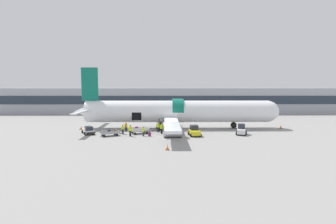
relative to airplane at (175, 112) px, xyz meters
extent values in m
plane|color=gray|center=(-0.43, -5.22, -3.13)|extent=(500.00, 500.00, 0.00)
cube|color=#9EA3AD|center=(-0.43, 31.57, 0.56)|extent=(101.20, 13.40, 7.38)
cube|color=#232D3D|center=(-0.43, 24.81, 0.93)|extent=(99.18, 0.16, 2.36)
cylinder|color=white|center=(0.43, 0.00, 0.08)|extent=(34.24, 4.05, 4.05)
sphere|color=white|center=(17.55, 0.00, 0.08)|extent=(3.85, 3.85, 3.85)
cone|color=white|center=(-16.68, 0.00, 0.08)|extent=(4.66, 3.73, 3.73)
cylinder|color=#0F6B56|center=(0.43, -0.04, 0.45)|extent=(2.05, 4.06, 4.06)
cube|color=#0F6B56|center=(-15.92, 0.00, 5.17)|extent=(3.04, 0.28, 6.12)
cube|color=white|center=(-16.12, -4.47, 0.49)|extent=(0.95, 8.94, 0.20)
cube|color=white|center=(-16.12, 4.47, 0.49)|extent=(0.95, 8.94, 0.20)
cube|color=white|center=(-0.93, -8.58, -1.03)|extent=(2.26, 15.96, 0.40)
cube|color=white|center=(-0.93, 8.59, -1.03)|extent=(2.26, 15.96, 0.40)
cylinder|color=#B2B7BF|center=(-0.73, -8.73, -1.96)|extent=(2.86, 2.28, 2.28)
cylinder|color=#B2B7BF|center=(-0.73, 8.73, -1.96)|extent=(2.86, 2.28, 2.28)
cube|color=black|center=(-7.10, -2.00, -0.63)|extent=(1.70, 0.12, 1.40)
cylinder|color=#56565B|center=(11.05, 0.00, -1.74)|extent=(0.22, 0.22, 1.62)
sphere|color=black|center=(11.05, 0.00, -2.55)|extent=(1.16, 1.16, 1.16)
cylinder|color=#56565B|center=(-2.99, -2.72, -1.74)|extent=(0.22, 0.22, 1.62)
sphere|color=black|center=(-2.99, -2.72, -2.55)|extent=(1.16, 1.16, 1.16)
cylinder|color=#56565B|center=(-2.99, 2.73, -1.74)|extent=(0.22, 0.22, 1.62)
sphere|color=black|center=(-2.99, 2.73, -2.55)|extent=(1.16, 1.16, 1.16)
cube|color=silver|center=(10.57, -6.72, -2.54)|extent=(2.01, 2.83, 0.71)
cube|color=#232833|center=(10.70, -6.29, -1.79)|extent=(1.39, 1.43, 0.78)
cube|color=black|center=(10.97, -5.45, -2.68)|extent=(1.14, 0.47, 0.36)
sphere|color=black|center=(11.41, -6.07, -2.85)|extent=(0.56, 0.56, 0.56)
sphere|color=black|center=(10.25, -5.70, -2.85)|extent=(0.56, 0.56, 0.56)
sphere|color=black|center=(10.89, -7.73, -2.85)|extent=(0.56, 0.56, 0.56)
sphere|color=black|center=(9.72, -7.36, -2.85)|extent=(0.56, 0.56, 0.56)
cube|color=silver|center=(-14.78, -5.75, -2.65)|extent=(2.63, 3.43, 0.50)
cube|color=#232833|center=(-14.52, -6.25, -2.10)|extent=(1.65, 1.79, 0.60)
cube|color=black|center=(-14.02, -7.21, -2.74)|extent=(1.11, 0.65, 0.25)
sphere|color=black|center=(-14.83, -7.00, -2.85)|extent=(0.56, 0.56, 0.56)
sphere|color=black|center=(-13.73, -6.43, -2.85)|extent=(0.56, 0.56, 0.56)
sphere|color=black|center=(-15.83, -5.08, -2.85)|extent=(0.56, 0.56, 0.56)
sphere|color=black|center=(-14.72, -4.51, -2.85)|extent=(0.56, 0.56, 0.56)
cube|color=yellow|center=(2.76, -7.74, -2.55)|extent=(1.71, 2.66, 0.69)
cube|color=#232833|center=(2.71, -7.30, -1.83)|extent=(1.34, 1.26, 0.76)
cube|color=black|center=(2.61, -6.44, -2.69)|extent=(1.30, 0.27, 0.34)
sphere|color=black|center=(3.34, -6.81, -2.85)|extent=(0.56, 0.56, 0.56)
sphere|color=black|center=(1.99, -6.96, -2.85)|extent=(0.56, 0.56, 0.56)
sphere|color=black|center=(3.54, -8.51, -2.85)|extent=(0.56, 0.56, 0.56)
sphere|color=black|center=(2.18, -8.66, -2.85)|extent=(0.56, 0.56, 0.56)
cube|color=silver|center=(-6.20, -5.49, -2.56)|extent=(3.31, 2.51, 0.05)
cube|color=silver|center=(-4.86, -4.92, -2.32)|extent=(0.63, 1.38, 0.44)
cube|color=silver|center=(-5.93, -6.14, -2.32)|extent=(2.71, 1.19, 0.44)
cube|color=silver|center=(-6.48, -4.84, -2.32)|extent=(2.71, 1.19, 0.44)
cube|color=#333338|center=(-4.42, -4.73, -2.81)|extent=(0.86, 0.42, 0.06)
sphere|color=black|center=(-4.96, -5.76, -2.93)|extent=(0.40, 0.40, 0.40)
sphere|color=black|center=(-5.53, -4.41, -2.93)|extent=(0.40, 0.40, 0.40)
sphere|color=black|center=(-6.87, -6.57, -2.93)|extent=(0.40, 0.40, 0.40)
sphere|color=black|center=(-7.45, -5.22, -2.93)|extent=(0.40, 0.40, 0.40)
cube|color=#721951|center=(-6.73, -5.39, -2.27)|extent=(0.50, 0.41, 0.55)
cube|color=olive|center=(-5.76, -5.46, -2.35)|extent=(0.48, 0.26, 0.38)
cube|color=#721951|center=(-6.90, -5.99, -2.33)|extent=(0.37, 0.24, 0.42)
cube|color=#999BA0|center=(-10.83, -7.57, -2.71)|extent=(3.16, 2.45, 0.05)
cube|color=#999BA0|center=(-9.57, -6.96, -2.50)|extent=(0.64, 1.24, 0.36)
cube|color=#999BA0|center=(-10.55, -8.15, -2.50)|extent=(2.55, 1.27, 0.36)
cube|color=#999BA0|center=(-11.11, -7.00, -2.50)|extent=(2.55, 1.27, 0.36)
cube|color=#333338|center=(-9.14, -6.76, -2.88)|extent=(0.85, 0.46, 0.06)
sphere|color=black|center=(-9.64, -7.74, -2.93)|extent=(0.40, 0.40, 0.40)
sphere|color=black|center=(-10.22, -6.53, -2.93)|extent=(0.40, 0.40, 0.40)
sphere|color=black|center=(-11.44, -8.61, -2.93)|extent=(0.40, 0.40, 0.40)
sphere|color=black|center=(-12.03, -7.40, -2.93)|extent=(0.40, 0.40, 0.40)
cube|color=black|center=(-10.18, -7.56, -2.51)|extent=(0.49, 0.36, 0.33)
cube|color=olive|center=(-11.51, -8.18, -2.44)|extent=(0.40, 0.36, 0.49)
cube|color=olive|center=(-10.02, -6.92, -2.40)|extent=(0.53, 0.30, 0.56)
cube|color=#1E2347|center=(-10.92, -7.50, -2.42)|extent=(0.44, 0.40, 0.51)
cylinder|color=black|center=(-7.48, -7.92, -2.69)|extent=(0.35, 0.35, 0.89)
cylinder|color=#CCE523|center=(-7.48, -7.92, -1.89)|extent=(0.44, 0.44, 0.70)
sphere|color=brown|center=(-7.48, -7.92, -1.42)|extent=(0.25, 0.25, 0.25)
cylinder|color=#CCE523|center=(-7.23, -7.90, -1.97)|extent=(0.14, 0.14, 0.64)
cylinder|color=#CCE523|center=(-7.72, -7.93, -1.97)|extent=(0.14, 0.14, 0.64)
cylinder|color=#1E2338|center=(-3.19, -4.14, -2.70)|extent=(0.42, 0.42, 0.86)
cylinder|color=#CCE523|center=(-3.19, -4.14, -1.94)|extent=(0.54, 0.54, 0.67)
sphere|color=tan|center=(-3.19, -4.14, -1.48)|extent=(0.24, 0.24, 0.24)
cylinder|color=#CCE523|center=(-2.97, -4.25, -2.01)|extent=(0.17, 0.17, 0.62)
cylinder|color=#CCE523|center=(-3.40, -4.04, -2.01)|extent=(0.17, 0.17, 0.62)
cylinder|color=black|center=(-2.52, -5.68, -2.71)|extent=(0.38, 0.38, 0.84)
cylinder|color=#B7E019|center=(-2.52, -5.68, -1.96)|extent=(0.48, 0.48, 0.66)
sphere|color=#9E7556|center=(-2.52, -5.68, -1.51)|extent=(0.23, 0.23, 0.23)
cylinder|color=#B7E019|center=(-2.29, -5.74, -2.03)|extent=(0.15, 0.15, 0.61)
cylinder|color=#B7E019|center=(-2.75, -5.62, -2.03)|extent=(0.15, 0.15, 0.61)
cylinder|color=#1E2338|center=(-8.84, -3.20, -2.74)|extent=(0.36, 0.36, 0.78)
cylinder|color=orange|center=(-8.84, -3.20, -2.05)|extent=(0.46, 0.46, 0.61)
sphere|color=tan|center=(-8.84, -3.20, -1.64)|extent=(0.21, 0.21, 0.21)
cylinder|color=orange|center=(-8.64, -3.27, -2.12)|extent=(0.15, 0.15, 0.56)
cylinder|color=orange|center=(-9.05, -3.13, -2.12)|extent=(0.15, 0.15, 0.56)
cylinder|color=black|center=(-8.96, -6.01, -2.74)|extent=(0.40, 0.40, 0.78)
cylinder|color=#B7E019|center=(-8.96, -6.01, -2.05)|extent=(0.52, 0.52, 0.61)
sphere|color=#9E7556|center=(-8.96, -6.01, -1.63)|extent=(0.22, 0.22, 0.22)
cylinder|color=#B7E019|center=(-9.11, -6.18, -2.11)|extent=(0.16, 0.16, 0.56)
cylinder|color=#B7E019|center=(-8.82, -5.85, -2.11)|extent=(0.16, 0.16, 0.56)
cylinder|color=#2D2D33|center=(-5.41, -7.91, -2.75)|extent=(0.39, 0.39, 0.76)
cylinder|color=#CCE523|center=(-5.41, -7.91, -2.07)|extent=(0.50, 0.50, 0.60)
sphere|color=#9E7556|center=(-5.41, -7.91, -1.66)|extent=(0.21, 0.21, 0.21)
cylinder|color=#CCE523|center=(-5.54, -7.75, -2.13)|extent=(0.16, 0.16, 0.55)
cylinder|color=#CCE523|center=(-5.28, -8.08, -2.13)|extent=(0.16, 0.16, 0.55)
cube|color=#721951|center=(-4.42, -7.98, -2.83)|extent=(0.43, 0.27, 0.60)
cube|color=black|center=(-4.42, -7.98, -2.47)|extent=(0.27, 0.03, 0.12)
cube|color=black|center=(19.83, -0.53, -3.12)|extent=(0.62, 0.62, 0.03)
cone|color=orange|center=(19.83, -0.53, -2.82)|extent=(0.46, 0.46, 0.62)
cylinder|color=white|center=(19.83, -0.53, -2.79)|extent=(0.27, 0.27, 0.07)
cube|color=black|center=(-1.66, -16.97, -3.12)|extent=(0.48, 0.48, 0.03)
cone|color=orange|center=(-1.66, -16.97, -2.76)|extent=(0.35, 0.35, 0.75)
cylinder|color=white|center=(-1.66, -16.97, -2.72)|extent=(0.21, 0.21, 0.09)
cube|color=black|center=(0.40, -8.75, -3.12)|extent=(0.52, 0.52, 0.03)
cone|color=orange|center=(0.40, -8.75, -2.84)|extent=(0.39, 0.39, 0.58)
cylinder|color=white|center=(0.40, -8.75, -2.81)|extent=(0.23, 0.23, 0.07)
cube|color=black|center=(-17.44, -1.08, -3.12)|extent=(0.64, 0.64, 0.03)
cone|color=orange|center=(-17.44, -1.08, -2.84)|extent=(0.48, 0.48, 0.58)
cylinder|color=white|center=(-17.44, -1.08, -2.81)|extent=(0.28, 0.28, 0.07)
camera|label=1|loc=(-1.95, -48.96, 4.76)|focal=28.00mm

